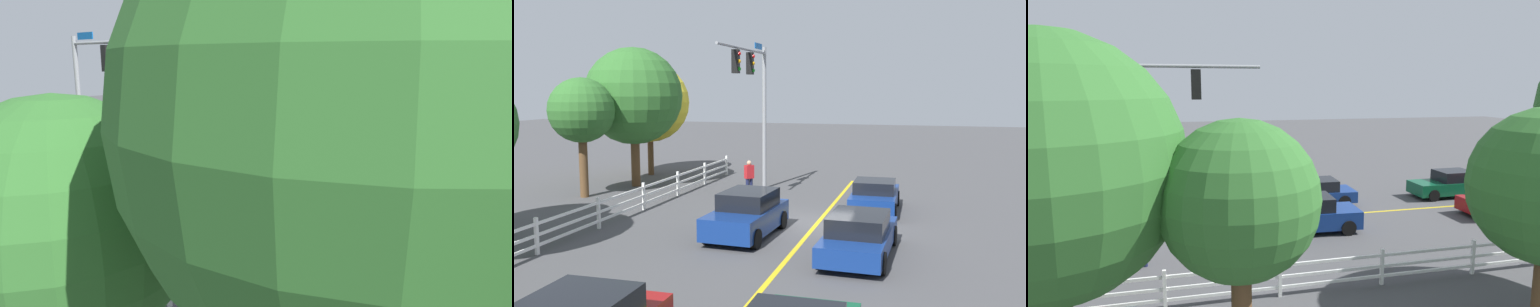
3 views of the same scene
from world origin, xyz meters
TOP-DOWN VIEW (x-y plane):
  - ground_plane at (0.00, 0.00)m, footprint 120.00×120.00m
  - lane_center_stripe at (-4.00, 0.00)m, footprint 28.00×0.16m
  - signal_assembly at (4.89, 4.03)m, footprint 6.48×0.37m
  - car_0 at (-2.39, 1.98)m, footprint 4.07×2.06m
  - car_3 at (-3.75, -2.00)m, footprint 4.49×2.05m
  - car_4 at (2.64, -1.86)m, footprint 4.03×1.92m
  - pedestrian at (4.30, 4.11)m, footprint 0.47×0.46m
  - white_rail_fence at (-3.00, 7.39)m, footprint 26.10×0.10m
  - tree_1 at (-9.18, 9.85)m, footprint 4.94×4.94m
  - tree_5 at (-5.28, 11.05)m, footprint 3.69×3.69m

SIDE VIEW (x-z plane):
  - ground_plane at x=0.00m, z-range 0.00..0.00m
  - lane_center_stripe at x=-4.00m, z-range 0.00..0.01m
  - white_rail_fence at x=-3.00m, z-range 0.03..1.18m
  - car_4 at x=2.64m, z-range -0.02..1.30m
  - car_3 at x=-3.75m, z-range -0.02..1.33m
  - car_0 at x=-2.39m, z-range -0.02..1.51m
  - pedestrian at x=4.30m, z-range 0.08..1.77m
  - tree_5 at x=-5.28m, z-range 0.98..6.65m
  - signal_assembly at x=4.89m, z-range 1.42..8.62m
  - tree_1 at x=-9.18m, z-range 1.52..9.53m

